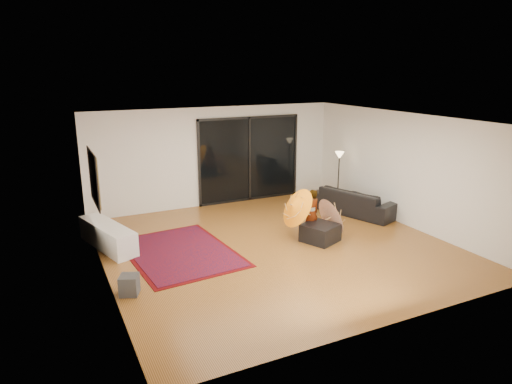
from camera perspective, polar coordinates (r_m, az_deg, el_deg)
floor at (r=9.90m, az=2.45°, el=-6.73°), size 7.00×7.00×0.00m
ceiling at (r=9.23m, az=2.64°, el=9.01°), size 7.00×7.00×0.00m
wall_back at (r=12.59m, az=-5.06°, el=4.44°), size 7.00×0.00×7.00m
wall_front at (r=6.75m, az=16.85°, el=-5.85°), size 7.00×0.00×7.00m
wall_left at (r=8.45m, az=-18.86°, el=-1.77°), size 0.00×7.00×7.00m
wall_right at (r=11.52m, az=18.08°, el=2.71°), size 0.00×7.00×7.00m
sliding_door at (r=12.97m, az=-0.86°, el=4.14°), size 3.06×0.07×2.40m
painting at (r=9.34m, az=-19.61°, el=1.66°), size 0.04×1.28×1.08m
media_console at (r=10.21m, az=-18.05°, el=-5.24°), size 0.97×1.92×0.52m
speaker at (r=8.12m, az=-15.56°, el=-11.12°), size 0.40×0.40×0.34m
persian_rug at (r=9.67m, az=-9.47°, el=-7.42°), size 2.25×2.98×0.02m
sofa at (r=12.22m, az=12.23°, el=-1.13°), size 1.58×2.39×0.65m
ottoman at (r=10.18m, az=8.03°, el=-5.06°), size 0.90×0.90×0.39m
floor_lamp at (r=12.85m, az=10.35°, el=3.62°), size 0.25×0.25×1.47m
child at (r=10.35m, az=6.97°, el=-2.63°), size 0.43×0.32×1.09m
parasol_orange at (r=9.97m, az=4.49°, el=-2.11°), size 0.62×0.91×0.91m
parasol_white at (r=10.57m, az=10.14°, el=-2.60°), size 0.53×0.90×0.92m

